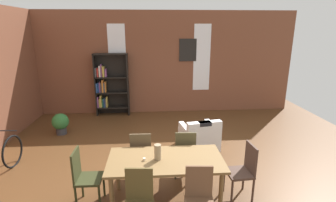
% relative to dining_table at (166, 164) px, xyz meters
% --- Properties ---
extents(ground_plane, '(10.21, 10.21, 0.00)m').
position_rel_dining_table_xyz_m(ground_plane, '(0.12, 1.01, -0.67)').
color(ground_plane, '#55351C').
extents(back_wall_brick, '(8.85, 0.12, 3.31)m').
position_rel_dining_table_xyz_m(back_wall_brick, '(0.12, 4.78, 0.98)').
color(back_wall_brick, brown).
rests_on(back_wall_brick, ground).
extents(window_pane_0, '(0.55, 0.02, 2.15)m').
position_rel_dining_table_xyz_m(window_pane_0, '(-1.26, 4.71, 1.15)').
color(window_pane_0, white).
extents(window_pane_1, '(0.55, 0.02, 2.15)m').
position_rel_dining_table_xyz_m(window_pane_1, '(1.49, 4.71, 1.15)').
color(window_pane_1, white).
extents(dining_table, '(1.84, 0.93, 0.76)m').
position_rel_dining_table_xyz_m(dining_table, '(0.00, 0.00, 0.00)').
color(dining_table, brown).
rests_on(dining_table, ground).
extents(vase_on_table, '(0.11, 0.11, 0.25)m').
position_rel_dining_table_xyz_m(vase_on_table, '(-0.13, 0.00, 0.21)').
color(vase_on_table, '#998466').
rests_on(vase_on_table, dining_table).
extents(tealight_candle_0, '(0.04, 0.04, 0.04)m').
position_rel_dining_table_xyz_m(tealight_candle_0, '(-0.34, -0.02, 0.11)').
color(tealight_candle_0, silver).
rests_on(tealight_candle_0, dining_table).
extents(dining_chair_head_left, '(0.41, 0.41, 0.95)m').
position_rel_dining_table_xyz_m(dining_chair_head_left, '(-1.29, 0.00, -0.16)').
color(dining_chair_head_left, '#2E3118').
rests_on(dining_chair_head_left, ground).
extents(dining_chair_far_right, '(0.43, 0.43, 0.95)m').
position_rel_dining_table_xyz_m(dining_chair_far_right, '(0.41, 0.69, -0.16)').
color(dining_chair_far_right, '#453F28').
rests_on(dining_chair_far_right, ground).
extents(dining_chair_near_left, '(0.43, 0.43, 0.95)m').
position_rel_dining_table_xyz_m(dining_chair_near_left, '(-0.41, -0.69, -0.16)').
color(dining_chair_near_left, '#504121').
rests_on(dining_chair_near_left, ground).
extents(dining_chair_far_left, '(0.41, 0.41, 0.95)m').
position_rel_dining_table_xyz_m(dining_chair_far_left, '(-0.42, 0.69, -0.16)').
color(dining_chair_far_left, brown).
rests_on(dining_chair_far_left, ground).
extents(dining_chair_head_right, '(0.43, 0.43, 0.95)m').
position_rel_dining_table_xyz_m(dining_chair_head_right, '(1.29, 0.01, -0.16)').
color(dining_chair_head_right, '#463127').
rests_on(dining_chair_head_right, ground).
extents(dining_chair_near_right, '(0.43, 0.43, 0.95)m').
position_rel_dining_table_xyz_m(dining_chair_near_right, '(0.42, -0.69, -0.16)').
color(dining_chair_near_right, brown).
rests_on(dining_chair_near_right, ground).
extents(bookshelf_tall, '(1.07, 0.31, 2.01)m').
position_rel_dining_table_xyz_m(bookshelf_tall, '(-1.56, 4.54, 0.33)').
color(bookshelf_tall, black).
rests_on(bookshelf_tall, ground).
extents(armchair_white, '(0.93, 0.93, 0.75)m').
position_rel_dining_table_xyz_m(armchair_white, '(0.92, 1.89, -0.39)').
color(armchair_white, silver).
rests_on(armchair_white, ground).
extents(potted_plant_by_shelf, '(0.44, 0.44, 0.57)m').
position_rel_dining_table_xyz_m(potted_plant_by_shelf, '(-2.65, 2.96, -0.35)').
color(potted_plant_by_shelf, '#333338').
rests_on(potted_plant_by_shelf, ground).
extents(framed_picture, '(0.56, 0.03, 0.72)m').
position_rel_dining_table_xyz_m(framed_picture, '(1.02, 4.71, 1.41)').
color(framed_picture, black).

